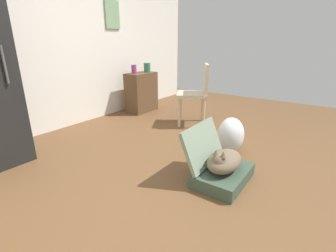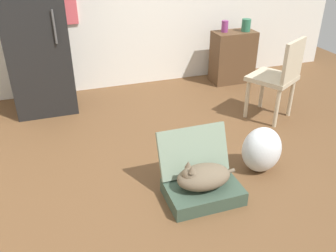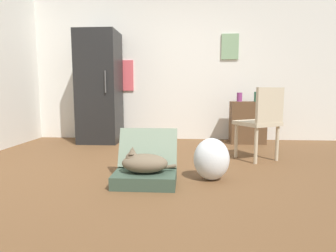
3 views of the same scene
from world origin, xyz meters
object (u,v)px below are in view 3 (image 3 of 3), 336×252
at_px(side_table, 248,122).
at_px(vase_short, 258,97).
at_px(chair, 261,120).
at_px(plastic_bag_white, 211,159).
at_px(vase_tall, 239,97).
at_px(refrigerator, 100,88).
at_px(cat, 144,163).
at_px(suitcase_base, 145,178).

xyz_separation_m(side_table, vase_short, (0.15, -0.03, 0.44)).
bearing_deg(chair, side_table, -124.83).
xyz_separation_m(plastic_bag_white, vase_tall, (0.65, 2.09, 0.58)).
bearing_deg(refrigerator, vase_tall, 1.86).
bearing_deg(vase_short, refrigerator, -179.56).
distance_m(side_table, chair, 1.23).
xyz_separation_m(plastic_bag_white, refrigerator, (-1.76, 2.01, 0.73)).
distance_m(cat, vase_tall, 2.70).
relative_size(suitcase_base, cat, 1.15).
bearing_deg(suitcase_base, refrigerator, 116.72).
bearing_deg(plastic_bag_white, suitcase_base, -162.97).
height_order(plastic_bag_white, chair, chair).
distance_m(side_table, vase_short, 0.46).
bearing_deg(vase_tall, suitcase_base, -119.48).
xyz_separation_m(cat, side_table, (1.45, 2.26, 0.14)).
distance_m(suitcase_base, vase_short, 2.84).
xyz_separation_m(plastic_bag_white, vase_short, (0.94, 2.03, 0.59)).
distance_m(vase_tall, vase_short, 0.30).
bearing_deg(cat, side_table, 57.32).
xyz_separation_m(refrigerator, vase_tall, (2.41, 0.08, -0.16)).
xyz_separation_m(vase_short, chair, (-0.24, -1.18, -0.28)).
bearing_deg(vase_short, cat, -125.57).
distance_m(refrigerator, vase_tall, 2.41).
height_order(suitcase_base, cat, cat).
bearing_deg(chair, refrigerator, -55.75).
relative_size(side_table, chair, 0.76).
bearing_deg(side_table, vase_short, -11.38).
bearing_deg(vase_tall, cat, -119.68).
relative_size(suitcase_base, plastic_bag_white, 1.40).
height_order(suitcase_base, vase_tall, vase_tall).
bearing_deg(chair, cat, 7.23).
bearing_deg(suitcase_base, plastic_bag_white, 17.03).
bearing_deg(vase_tall, refrigerator, -178.14).
height_order(suitcase_base, vase_short, vase_short).
bearing_deg(side_table, suitcase_base, -122.49).
bearing_deg(vase_tall, chair, -87.57).
relative_size(suitcase_base, vase_tall, 3.94).
relative_size(vase_short, chair, 0.18).
bearing_deg(chair, suitcase_base, 7.45).
relative_size(plastic_bag_white, vase_tall, 2.82).
distance_m(vase_tall, chair, 1.27).
bearing_deg(plastic_bag_white, refrigerator, 131.19).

